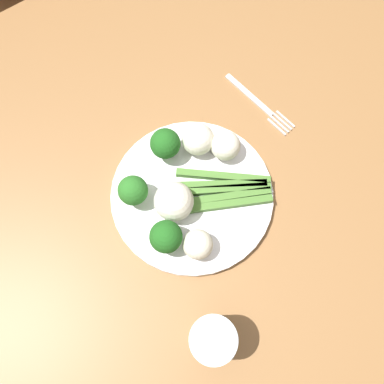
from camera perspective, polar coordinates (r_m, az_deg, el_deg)
The scene contains 14 objects.
ground_plane at distance 1.42m, azimuth 0.10°, elevation -8.27°, with size 6.00×6.00×0.02m, color #B7A88E.
dining_table at distance 0.77m, azimuth 0.19°, elevation 1.79°, with size 1.21×1.02×0.77m.
chair at distance 1.25m, azimuth -19.99°, elevation 20.93°, with size 0.48×0.48×0.87m.
plate at distance 0.64m, azimuth -0.00°, elevation -0.38°, with size 0.27×0.27×0.01m, color white.
asparagus_bundle at distance 0.63m, azimuth 4.73°, elevation 0.24°, with size 0.16×0.14×0.01m.
broccoli_outer_edge at distance 0.63m, azimuth -4.09°, elevation 7.32°, with size 0.05×0.05×0.06m.
broccoli_left at distance 0.57m, azimuth -3.99°, elevation -6.83°, with size 0.05×0.05×0.06m.
broccoli_back_right at distance 0.60m, azimuth -8.98°, elevation 0.21°, with size 0.05×0.05×0.06m.
cauliflower_back at distance 0.64m, azimuth 5.14°, elevation 7.05°, with size 0.05×0.05×0.05m, color white.
cauliflower_right at distance 0.59m, azimuth -2.78°, elevation -1.44°, with size 0.06×0.06×0.06m, color white.
cauliflower_edge at distance 0.64m, azimuth 0.90°, elevation 8.06°, with size 0.06×0.06×0.06m, color white.
cauliflower_near_center at distance 0.58m, azimuth 0.91°, elevation -7.99°, with size 0.05×0.05×0.05m, color silver.
fork at distance 0.73m, azimuth 10.15°, elevation 13.15°, with size 0.04×0.17×0.00m.
water_glass at distance 0.56m, azimuth 3.02°, elevation -21.44°, with size 0.06×0.06×0.09m, color silver.
Camera 1 is at (0.17, 0.22, 1.38)m, focal length 34.98 mm.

